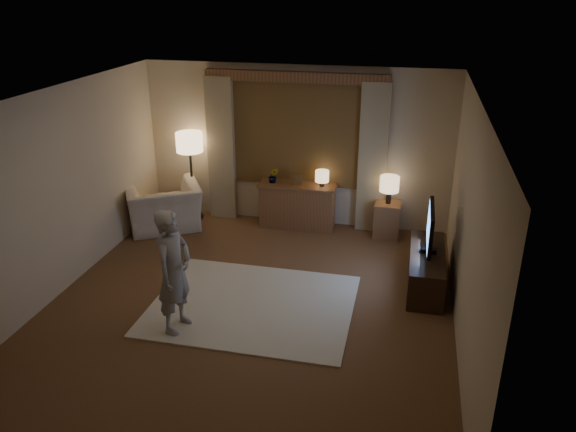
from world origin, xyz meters
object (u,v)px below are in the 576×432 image
(tv_stand, at_px, (426,269))
(person, at_px, (174,271))
(side_table, at_px, (387,220))
(armchair, at_px, (164,207))
(sideboard, at_px, (297,207))

(tv_stand, height_order, person, person)
(side_table, xyz_separation_m, tv_stand, (0.61, -1.51, -0.03))
(tv_stand, bearing_deg, armchair, 166.32)
(sideboard, relative_size, armchair, 1.04)
(side_table, bearing_deg, armchair, -172.18)
(person, bearing_deg, side_table, -25.18)
(sideboard, xyz_separation_m, tv_stand, (2.07, -1.56, -0.10))
(sideboard, distance_m, side_table, 1.47)
(side_table, xyz_separation_m, person, (-2.21, -3.17, 0.48))
(sideboard, xyz_separation_m, armchair, (-2.12, -0.54, 0.02))
(tv_stand, bearing_deg, person, -149.52)
(armchair, bearing_deg, person, 85.83)
(sideboard, distance_m, tv_stand, 2.60)
(tv_stand, distance_m, person, 3.31)
(person, bearing_deg, tv_stand, -49.81)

